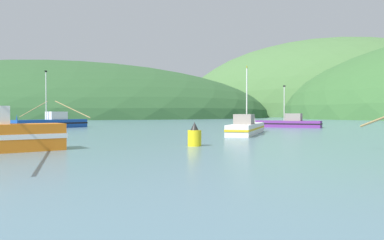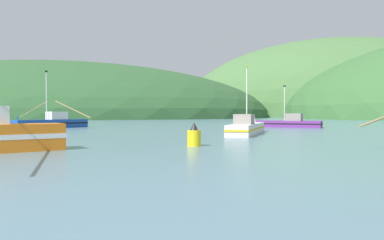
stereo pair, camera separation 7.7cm
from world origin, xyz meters
TOP-DOWN VIEW (x-y plane):
  - hill_mid_right at (78.41, 247.83)m, footprint 207.97×166.38m
  - hill_far_center at (-80.87, 172.62)m, footprint 217.18×173.75m
  - fishing_boat_blue at (-14.08, 41.46)m, footprint 14.53×10.09m
  - fishing_boat_white at (11.87, 30.03)m, footprint 4.26×12.05m
  - fishing_boat_purple at (17.96, 47.61)m, footprint 10.69×5.86m
  - channel_buoy at (8.14, 16.59)m, footprint 0.85×0.85m

SIDE VIEW (x-z plane):
  - hill_mid_right at x=78.41m, z-range -50.77..50.77m
  - hill_far_center at x=-80.87m, z-range -26.89..26.89m
  - channel_buoy at x=8.14m, z-range -0.14..1.35m
  - fishing_boat_purple at x=17.96m, z-range -2.40..3.63m
  - fishing_boat_white at x=11.87m, z-range -2.67..3.94m
  - fishing_boat_blue at x=-14.08m, z-range -3.12..4.66m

